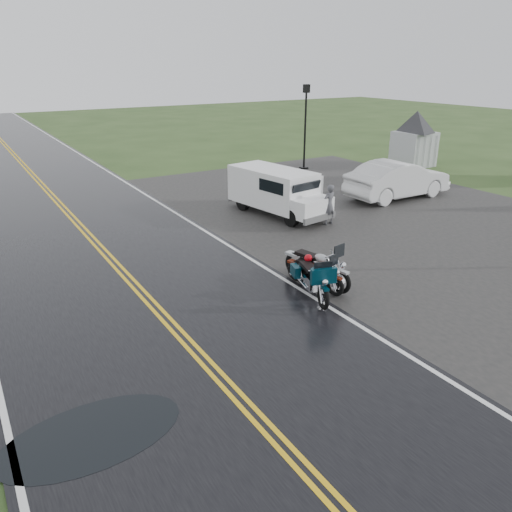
% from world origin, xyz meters
% --- Properties ---
extents(ground, '(120.00, 120.00, 0.00)m').
position_xyz_m(ground, '(0.00, 0.00, 0.00)').
color(ground, '#2D471E').
rests_on(ground, ground).
extents(road, '(8.00, 100.00, 0.04)m').
position_xyz_m(road, '(0.00, 10.00, 0.02)').
color(road, black).
rests_on(road, ground).
extents(parking_pad, '(14.00, 24.00, 0.03)m').
position_xyz_m(parking_pad, '(11.00, 5.00, 0.01)').
color(parking_pad, black).
rests_on(parking_pad, ground).
extents(visitor_center, '(16.00, 10.00, 4.80)m').
position_xyz_m(visitor_center, '(20.00, 12.00, 2.40)').
color(visitor_center, '#A8AAAD').
rests_on(visitor_center, ground).
extents(motorcycle_red, '(1.08, 2.02, 1.13)m').
position_xyz_m(motorcycle_red, '(4.32, 0.47, 0.57)').
color(motorcycle_red, '#5B190A').
rests_on(motorcycle_red, ground).
extents(motorcycle_teal, '(1.34, 2.24, 1.24)m').
position_xyz_m(motorcycle_teal, '(3.58, 0.04, 0.62)').
color(motorcycle_teal, '#042834').
rests_on(motorcycle_teal, ground).
extents(motorcycle_silver, '(1.26, 2.39, 1.34)m').
position_xyz_m(motorcycle_silver, '(4.54, 0.51, 0.67)').
color(motorcycle_silver, '#9D9FA4').
rests_on(motorcycle_silver, ground).
extents(van_white, '(2.52, 5.01, 1.88)m').
position_xyz_m(van_white, '(6.87, 6.05, 0.94)').
color(van_white, white).
rests_on(van_white, ground).
extents(person_at_van, '(0.61, 0.44, 1.55)m').
position_xyz_m(person_at_van, '(8.23, 5.54, 0.77)').
color(person_at_van, '#494A4E').
rests_on(person_at_van, ground).
extents(sedan_white, '(5.14, 1.81, 1.69)m').
position_xyz_m(sedan_white, '(13.47, 7.02, 0.84)').
color(sedan_white, silver).
rests_on(sedan_white, ground).
extents(lamp_post_far_right, '(0.41, 0.41, 4.76)m').
position_xyz_m(lamp_post_far_right, '(13.82, 14.59, 2.38)').
color(lamp_post_far_right, black).
rests_on(lamp_post_far_right, ground).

